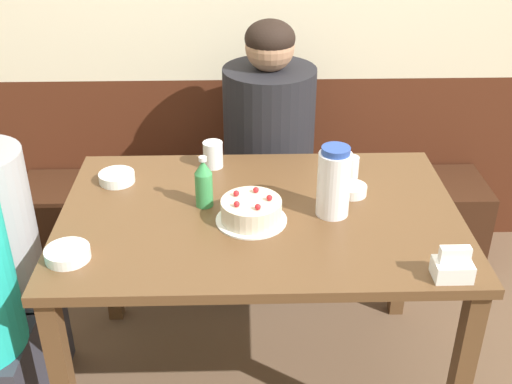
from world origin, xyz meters
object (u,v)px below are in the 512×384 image
bowl_soup_white (117,177)px  bowl_side_dish (68,254)px  water_pitcher (334,182)px  glass_water_tall (351,167)px  bowl_rice_small (352,190)px  glass_tumbler_short (213,155)px  bench_seat (254,222)px  soju_bottle (204,183)px  napkin_holder (453,267)px  birthday_cake (251,211)px  person_teal_shirt (269,157)px

bowl_soup_white → bowl_side_dish: same height
water_pitcher → glass_water_tall: bearing=68.4°
bowl_rice_small → glass_tumbler_short: glass_tumbler_short is taller
bench_seat → bowl_side_dish: bearing=-118.6°
bench_seat → bowl_soup_white: (-0.52, -0.60, 0.58)m
bowl_side_dish → glass_tumbler_short: bearing=55.0°
soju_bottle → glass_tumbler_short: bearing=85.9°
soju_bottle → glass_tumbler_short: 0.30m
napkin_holder → glass_tumbler_short: size_ratio=1.08×
bowl_soup_white → bowl_side_dish: size_ratio=0.96×
glass_water_tall → birthday_cake: bearing=-141.6°
person_teal_shirt → glass_tumbler_short: bearing=-32.8°
water_pitcher → person_teal_shirt: 0.79m
birthday_cake → bowl_side_dish: birthday_cake is taller
soju_bottle → glass_water_tall: bearing=19.6°
napkin_holder → glass_tumbler_short: (-0.71, 0.73, 0.01)m
soju_bottle → glass_tumbler_short: soju_bottle is taller
bowl_soup_white → person_teal_shirt: (0.58, 0.48, -0.16)m
water_pitcher → bowl_rice_small: (0.09, 0.13, -0.10)m
soju_bottle → bowl_soup_white: size_ratio=1.41×
napkin_holder → bowl_rice_small: bearing=113.3°
person_teal_shirt → water_pitcher: bearing=14.1°
bowl_soup_white → bowl_rice_small: 0.86m
water_pitcher → person_teal_shirt: size_ratio=0.20×
napkin_holder → bowl_side_dish: (-1.14, 0.12, -0.02)m
glass_water_tall → bench_seat: bearing=120.5°
bowl_soup_white → soju_bottle: bearing=-28.3°
bench_seat → bowl_soup_white: 0.99m
water_pitcher → bowl_rice_small: 0.19m
soju_bottle → glass_tumbler_short: (0.02, 0.29, -0.04)m
birthday_cake → bowl_rice_small: birthday_cake is taller
person_teal_shirt → bench_seat: bearing=-153.3°
birthday_cake → napkin_holder: (0.57, -0.33, 0.00)m
bench_seat → bowl_rice_small: (0.33, -0.72, 0.58)m
soju_bottle → bowl_soup_white: (-0.33, 0.18, -0.07)m
glass_water_tall → glass_tumbler_short: (-0.52, 0.10, 0.01)m
birthday_cake → person_teal_shirt: person_teal_shirt is taller
bowl_side_dish → person_teal_shirt: size_ratio=0.11×
water_pitcher → glass_tumbler_short: 0.55m
bowl_soup_white → glass_water_tall: size_ratio=1.58×
soju_bottle → person_teal_shirt: size_ratio=0.15×
birthday_cake → glass_tumbler_short: bearing=109.1°
glass_tumbler_short → person_teal_shirt: size_ratio=0.08×
bench_seat → bowl_side_dish: 1.37m
birthday_cake → water_pitcher: water_pitcher is taller
water_pitcher → bowl_rice_small: bearing=55.6°
bowl_soup_white → person_teal_shirt: person_teal_shirt is taller
soju_bottle → glass_water_tall: (0.54, 0.19, -0.05)m
birthday_cake → water_pitcher: (0.27, 0.04, 0.08)m
birthday_cake → glass_water_tall: (0.38, 0.30, 0.00)m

